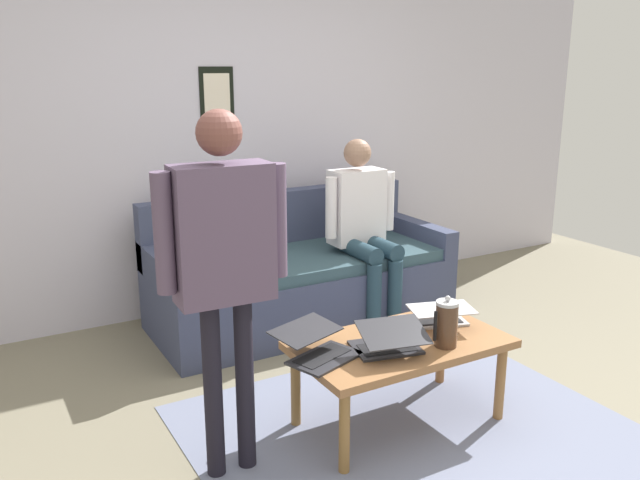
# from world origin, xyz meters

# --- Properties ---
(ground_plane) EXTENTS (7.68, 7.68, 0.00)m
(ground_plane) POSITION_xyz_m (0.00, 0.00, 0.00)
(ground_plane) COLOR #78715C
(area_rug) EXTENTS (2.09, 1.70, 0.01)m
(area_rug) POSITION_xyz_m (-0.08, -0.00, 0.00)
(area_rug) COLOR slate
(area_rug) RESTS_ON ground_plane
(back_wall) EXTENTS (7.04, 0.11, 2.70)m
(back_wall) POSITION_xyz_m (0.00, -2.20, 1.35)
(back_wall) COLOR silver
(back_wall) RESTS_ON ground_plane
(couch) EXTENTS (2.07, 0.88, 0.88)m
(couch) POSITION_xyz_m (-0.30, -1.59, 0.31)
(couch) COLOR #3A415C
(couch) RESTS_ON ground_plane
(coffee_table) EXTENTS (1.06, 0.59, 0.45)m
(coffee_table) POSITION_xyz_m (-0.08, -0.10, 0.40)
(coffee_table) COLOR #926139
(coffee_table) RESTS_ON ground_plane
(laptop_left) EXTENTS (0.40, 0.38, 0.11)m
(laptop_left) POSITION_xyz_m (-0.37, -0.18, 0.49)
(laptop_left) COLOR silver
(laptop_left) RESTS_ON coffee_table
(laptop_center) EXTENTS (0.37, 0.37, 0.15)m
(laptop_center) POSITION_xyz_m (0.05, -0.03, 0.49)
(laptop_center) COLOR #28282D
(laptop_center) RESTS_ON coffee_table
(laptop_right) EXTENTS (0.42, 0.42, 0.13)m
(laptop_right) POSITION_xyz_m (0.37, -0.14, 0.49)
(laptop_right) COLOR #28282D
(laptop_right) RESTS_ON coffee_table
(french_press) EXTENTS (0.13, 0.11, 0.26)m
(french_press) POSITION_xyz_m (-0.23, 0.06, 0.56)
(french_press) COLOR #4C3323
(french_press) RESTS_ON coffee_table
(person_standing) EXTENTS (0.57, 0.20, 1.60)m
(person_standing) POSITION_xyz_m (0.82, -0.14, 1.03)
(person_standing) COLOR black
(person_standing) RESTS_ON ground_plane
(person_seated) EXTENTS (0.55, 0.51, 1.28)m
(person_seated) POSITION_xyz_m (-0.68, -1.36, 0.73)
(person_seated) COLOR #223B48
(person_seated) RESTS_ON ground_plane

